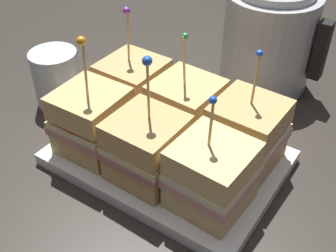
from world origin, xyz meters
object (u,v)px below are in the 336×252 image
at_px(serving_platter, 168,158).
at_px(drinking_glass, 57,78).
at_px(kettle_steel, 269,39).
at_px(sandwich_front_center, 146,148).
at_px(sandwich_back_right, 247,133).
at_px(sandwich_front_left, 92,121).
at_px(sandwich_front_right, 212,176).
at_px(sandwich_back_left, 133,89).
at_px(sandwich_back_center, 187,111).

bearing_deg(serving_platter, drinking_glass, 174.37).
relative_size(serving_platter, kettle_steel, 1.57).
distance_m(serving_platter, drinking_glass, 0.24).
bearing_deg(sandwich_front_center, sandwich_back_right, 45.48).
xyz_separation_m(serving_platter, sandwich_front_left, (-0.09, -0.05, 0.05)).
distance_m(sandwich_front_left, drinking_glass, 0.16).
relative_size(sandwich_front_left, sandwich_back_right, 1.06).
xyz_separation_m(serving_platter, sandwich_front_right, (0.09, -0.04, 0.05)).
bearing_deg(sandwich_back_left, drinking_glass, -170.15).
height_order(sandwich_front_left, sandwich_back_left, sandwich_front_left).
bearing_deg(sandwich_back_center, drinking_glass, -174.82).
relative_size(sandwich_front_right, drinking_glass, 1.61).
bearing_deg(drinking_glass, serving_platter, -5.63).
distance_m(sandwich_front_center, sandwich_front_right, 0.09).
height_order(sandwich_front_left, sandwich_front_center, sandwich_front_left).
xyz_separation_m(sandwich_front_center, kettle_steel, (0.02, 0.32, 0.02)).
relative_size(sandwich_front_center, sandwich_back_center, 1.02).
bearing_deg(kettle_steel, drinking_glass, -135.73).
bearing_deg(serving_platter, sandwich_front_left, -153.56).
distance_m(sandwich_front_right, kettle_steel, 0.33).
distance_m(serving_platter, sandwich_front_left, 0.12).
xyz_separation_m(sandwich_front_left, sandwich_back_right, (0.19, 0.09, -0.00)).
xyz_separation_m(sandwich_back_center, kettle_steel, (0.02, 0.23, 0.02)).
bearing_deg(kettle_steel, sandwich_back_left, -117.36).
distance_m(sandwich_back_left, kettle_steel, 0.25).
height_order(serving_platter, kettle_steel, kettle_steel).
bearing_deg(sandwich_back_left, kettle_steel, 62.64).
bearing_deg(sandwich_front_left, sandwich_back_left, 90.55).
height_order(serving_platter, drinking_glass, drinking_glass).
relative_size(sandwich_back_left, drinking_glass, 1.82).
bearing_deg(sandwich_front_center, sandwich_back_center, 88.22).
relative_size(serving_platter, sandwich_back_center, 1.83).
height_order(sandwich_front_right, drinking_glass, sandwich_front_right).
relative_size(serving_platter, sandwich_front_right, 2.02).
distance_m(sandwich_front_left, sandwich_front_right, 0.18).
xyz_separation_m(sandwich_front_left, sandwich_back_center, (0.09, 0.09, -0.00)).
relative_size(sandwich_back_right, kettle_steel, 0.84).
bearing_deg(drinking_glass, sandwich_front_center, -16.92).
relative_size(sandwich_front_center, kettle_steel, 0.88).
relative_size(sandwich_front_center, sandwich_back_left, 1.00).
height_order(serving_platter, sandwich_back_right, sandwich_back_right).
distance_m(sandwich_front_center, drinking_glass, 0.24).
distance_m(sandwich_back_right, kettle_steel, 0.24).
height_order(sandwich_front_center, sandwich_front_right, sandwich_front_center).
height_order(sandwich_back_left, sandwich_back_center, sandwich_back_left).
xyz_separation_m(sandwich_front_left, drinking_glass, (-0.14, 0.07, -0.02)).
height_order(sandwich_front_left, drinking_glass, sandwich_front_left).
bearing_deg(sandwich_back_center, sandwich_back_right, 1.81).
xyz_separation_m(sandwich_back_right, kettle_steel, (-0.07, 0.23, 0.02)).
relative_size(serving_platter, drinking_glass, 3.25).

